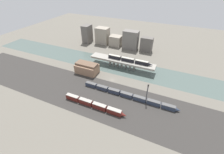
{
  "coord_description": "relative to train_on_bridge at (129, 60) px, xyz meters",
  "views": [
    {
      "loc": [
        43.37,
        -97.19,
        77.55
      ],
      "look_at": [
        0.0,
        -0.23,
        3.16
      ],
      "focal_mm": 24.0,
      "sensor_mm": 36.0,
      "label": 1
    }
  ],
  "objects": [
    {
      "name": "ground_plane",
      "position": [
        -7.22,
        -23.54,
        -9.65
      ],
      "size": [
        400.0,
        400.0,
        0.0
      ],
      "primitive_type": "plane",
      "color": "#666056"
    },
    {
      "name": "signal_tower",
      "position": [
        26.16,
        -38.26,
        -1.66
      ],
      "size": [
        1.0,
        0.75,
        15.72
      ],
      "color": "#4C4C51",
      "rests_on": "ground"
    },
    {
      "name": "bridge",
      "position": [
        -7.22,
        0.0,
        -3.28
      ],
      "size": [
        64.7,
        9.93,
        7.9
      ],
      "color": "gray",
      "rests_on": "ground"
    },
    {
      "name": "river_water",
      "position": [
        -7.22,
        -0.0,
        -9.64
      ],
      "size": [
        320.0,
        29.61,
        0.01
      ],
      "primitive_type": "cube",
      "color": "#4C5B56",
      "rests_on": "ground"
    },
    {
      "name": "city_block_left",
      "position": [
        -52.58,
        47.46,
        0.63
      ],
      "size": [
        16.34,
        11.7,
        20.55
      ],
      "primitive_type": "cube",
      "color": "gray",
      "rests_on": "ground"
    },
    {
      "name": "train_yard_mid",
      "position": [
        12.66,
        -38.84,
        -7.97
      ],
      "size": [
        74.11,
        3.08,
        3.42
      ],
      "color": "#2D384C",
      "rests_on": "ground"
    },
    {
      "name": "city_block_right",
      "position": [
        -13.93,
        46.11,
        1.34
      ],
      "size": [
        17.92,
        10.1,
        21.97
      ],
      "primitive_type": "cube",
      "color": "slate",
      "rests_on": "ground"
    },
    {
      "name": "warehouse_building",
      "position": [
        -33.42,
        -22.13,
        -4.9
      ],
      "size": [
        20.4,
        12.06,
        9.98
      ],
      "color": "#937056",
      "rests_on": "ground"
    },
    {
      "name": "city_block_far_right",
      "position": [
        5.55,
        46.67,
        -1.28
      ],
      "size": [
        13.77,
        8.17,
        16.72
      ],
      "primitive_type": "cube",
      "color": "#605B56",
      "rests_on": "ground"
    },
    {
      "name": "train_on_bridge",
      "position": [
        0.0,
        0.0,
        0.0
      ],
      "size": [
        43.88,
        2.72,
        3.57
      ],
      "color": "black",
      "rests_on": "bridge"
    },
    {
      "name": "city_block_center",
      "position": [
        -33.85,
        47.26,
        -3.28
      ],
      "size": [
        14.49,
        11.81,
        12.73
      ],
      "primitive_type": "cube",
      "color": "gray",
      "rests_on": "ground"
    },
    {
      "name": "railbed_yard",
      "position": [
        -7.22,
        -47.54,
        -9.64
      ],
      "size": [
        280.0,
        42.0,
        0.01
      ],
      "primitive_type": "cube",
      "color": "#33302D",
      "rests_on": "ground"
    },
    {
      "name": "city_block_far_left",
      "position": [
        -73.04,
        43.12,
        1.5
      ],
      "size": [
        9.4,
        13.33,
        22.3
      ],
      "primitive_type": "cube",
      "color": "#605B56",
      "rests_on": "ground"
    },
    {
      "name": "train_yard_near",
      "position": [
        -5.69,
        -58.03,
        -7.69
      ],
      "size": [
        47.15,
        3.02,
        3.99
      ],
      "color": "#5B1E19",
      "rests_on": "ground"
    }
  ]
}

